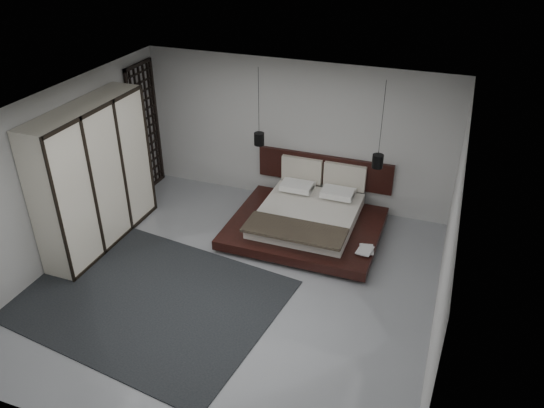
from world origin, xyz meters
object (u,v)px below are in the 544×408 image
at_px(wardrobe, 94,176).
at_px(pendant_left, 259,139).
at_px(lattice_screen, 146,129).
at_px(rug, 143,296).
at_px(pendant_right, 378,161).
at_px(bed, 308,218).

bearing_deg(wardrobe, pendant_left, 40.12).
relative_size(lattice_screen, rug, 0.65).
bearing_deg(pendant_right, lattice_screen, 178.32).
height_order(bed, pendant_right, pendant_right).
bearing_deg(lattice_screen, pendant_left, -3.15).
xyz_separation_m(bed, wardrobe, (-3.31, -1.48, 0.96)).
height_order(bed, rug, bed).
distance_m(lattice_screen, wardrobe, 2.03).
bearing_deg(pendant_left, lattice_screen, 176.85).
distance_m(bed, wardrobe, 3.75).
height_order(pendant_left, wardrobe, pendant_left).
height_order(lattice_screen, wardrobe, lattice_screen).
distance_m(bed, rug, 3.22).
relative_size(pendant_right, rug, 0.38).
bearing_deg(lattice_screen, pendant_right, -1.68).
relative_size(bed, wardrobe, 1.04).
xyz_separation_m(bed, pendant_right, (1.08, 0.40, 1.12)).
bearing_deg(pendant_right, bed, -159.70).
distance_m(pendant_right, wardrobe, 4.78).
bearing_deg(pendant_right, pendant_left, 180.00).
distance_m(lattice_screen, pendant_left, 2.49).
xyz_separation_m(lattice_screen, bed, (3.56, -0.54, -1.02)).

